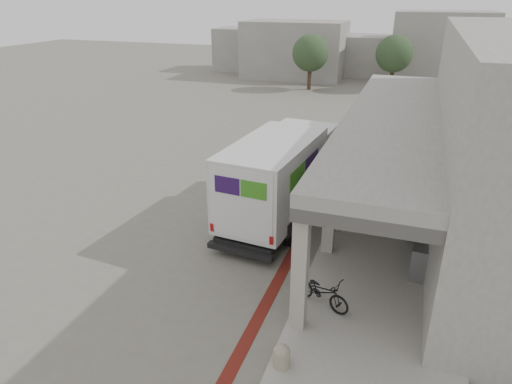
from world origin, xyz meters
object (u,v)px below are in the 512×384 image
at_px(bicycle_black, 321,291).
at_px(fedex_truck, 282,174).
at_px(bench, 425,262).
at_px(utility_cabinet, 419,263).

bearing_deg(bicycle_black, fedex_truck, 49.21).
height_order(bench, bicycle_black, bicycle_black).
relative_size(fedex_truck, bench, 4.75).
distance_m(fedex_truck, bicycle_black, 6.00).
bearing_deg(fedex_truck, bench, -19.23).
bearing_deg(bench, bicycle_black, -145.39).
bearing_deg(bench, utility_cabinet, -122.07).
distance_m(utility_cabinet, bicycle_black, 3.38).
bearing_deg(utility_cabinet, bench, 75.65).
relative_size(fedex_truck, bicycle_black, 4.53).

